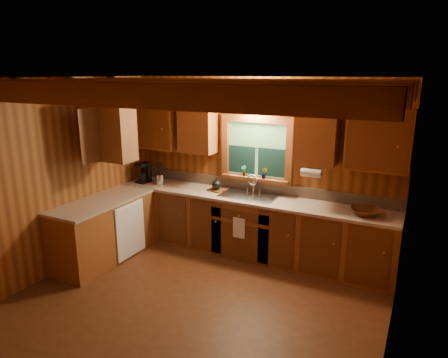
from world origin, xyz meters
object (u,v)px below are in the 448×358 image
cutting_board (216,190)px  wicker_basket (366,212)px  sink (249,199)px  coffee_maker (145,173)px

cutting_board → wicker_basket: wicker_basket is taller
sink → coffee_maker: 1.86m
sink → wicker_basket: 1.65m
cutting_board → wicker_basket: (2.20, -0.10, 0.03)m
cutting_board → wicker_basket: size_ratio=0.67×
sink → coffee_maker: bearing=-178.2°
wicker_basket → cutting_board: bearing=177.4°
sink → cutting_board: (-0.55, 0.02, 0.06)m
sink → coffee_maker: coffee_maker is taller
coffee_maker → wicker_basket: 3.49m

